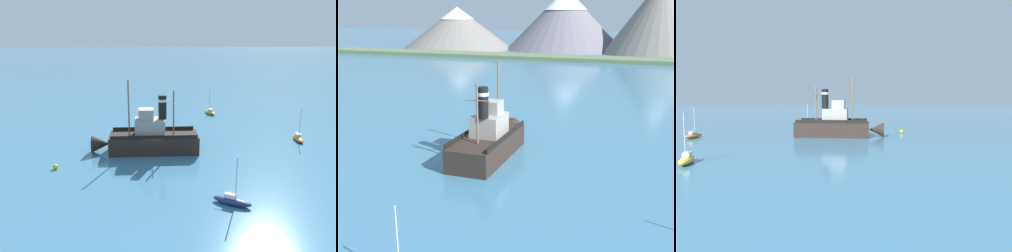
# 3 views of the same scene
# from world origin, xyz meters

# --- Properties ---
(ground_plane) EXTENTS (600.00, 600.00, 0.00)m
(ground_plane) POSITION_xyz_m (0.00, 0.00, 0.00)
(ground_plane) COLOR teal
(old_tugboat) EXTENTS (4.47, 14.41, 9.90)m
(old_tugboat) POSITION_xyz_m (1.13, 0.42, 1.83)
(old_tugboat) COLOR #2D231E
(old_tugboat) RESTS_ON ground
(sailboat_orange) EXTENTS (3.89, 1.49, 4.90)m
(sailboat_orange) POSITION_xyz_m (4.74, -22.03, 0.43)
(sailboat_orange) COLOR orange
(sailboat_orange) RESTS_ON ground
(sailboat_navy) EXTENTS (2.91, 3.82, 4.90)m
(sailboat_navy) POSITION_xyz_m (-14.78, -7.35, 0.43)
(sailboat_navy) COLOR navy
(sailboat_navy) RESTS_ON ground
(sailboat_yellow) EXTENTS (3.95, 2.23, 4.90)m
(sailboat_yellow) POSITION_xyz_m (22.89, -11.76, 0.43)
(sailboat_yellow) COLOR gold
(sailboat_yellow) RESTS_ON ground
(mooring_buoy) EXTENTS (0.62, 0.62, 0.62)m
(mooring_buoy) POSITION_xyz_m (-4.70, 11.75, 0.31)
(mooring_buoy) COLOR yellow
(mooring_buoy) RESTS_ON ground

